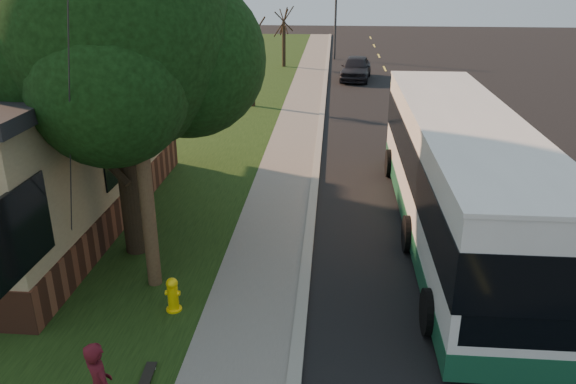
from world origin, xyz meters
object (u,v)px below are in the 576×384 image
object	(u,v)px
leafy_tree	(118,37)
bare_tree_near	(252,64)
utility_pole	(134,77)
fire_hydrant	(173,295)
bare_tree_far	(284,38)
dumpster	(86,152)
transit_bus	(459,173)
skateboard_main	(147,377)
traffic_signal	(336,16)
distant_car	(356,68)

from	to	relation	value
leafy_tree	bare_tree_near	xyz separation A→B (m)	(0.67, 15.35, -3.02)
bare_tree_near	utility_pole	bearing A→B (deg)	-89.34
fire_hydrant	leafy_tree	bearing A→B (deg)	120.67
bare_tree_far	dumpster	world-z (taller)	bare_tree_far
transit_bus	skateboard_main	bearing A→B (deg)	-135.15
traffic_signal	distant_car	distance (m)	8.62
utility_pole	traffic_signal	size ratio (longest dim) A/B	1.65
leafy_tree	utility_pole	bearing A→B (deg)	-62.40
bare_tree_near	skateboard_main	size ratio (longest dim) A/B	5.71
utility_pole	skateboard_main	distance (m)	5.52
utility_pole	dumpster	bearing A→B (deg)	122.42
bare_tree_far	transit_bus	world-z (taller)	bare_tree_far
fire_hydrant	distant_car	distance (m)	26.23
bare_tree_far	traffic_signal	distance (m)	5.44
bare_tree_near	traffic_signal	xyz separation A→B (m)	(4.00, 16.00, 1.01)
utility_pole	transit_bus	size ratio (longest dim) A/B	0.75
bare_tree_far	leafy_tree	bearing A→B (deg)	-92.45
leafy_tree	dumpster	world-z (taller)	leafy_tree
transit_bus	skateboard_main	world-z (taller)	transit_bus
leafy_tree	skateboard_main	bearing A→B (deg)	-70.54
fire_hydrant	utility_pole	size ratio (longest dim) A/B	0.08
transit_bus	dumpster	world-z (taller)	transit_bus
fire_hydrant	distant_car	xyz separation A→B (m)	(4.46, 25.85, 0.29)
leafy_tree	bare_tree_far	xyz separation A→B (m)	(1.17, 27.35, -3.16)
fire_hydrant	skateboard_main	world-z (taller)	fire_hydrant
utility_pole	traffic_signal	distance (m)	33.26
leafy_tree	transit_bus	distance (m)	8.75
fire_hydrant	bare_tree_near	bearing A→B (deg)	92.86
utility_pole	bare_tree_near	distance (m)	17.19
traffic_signal	dumpster	bearing A→B (deg)	-108.08
leafy_tree	bare_tree_near	world-z (taller)	leafy_tree
traffic_signal	skateboard_main	distance (m)	36.33
bare_tree_far	skateboard_main	distance (m)	32.14
fire_hydrant	traffic_signal	xyz separation A→B (m)	(3.10, 34.00, 2.73)
fire_hydrant	skateboard_main	distance (m)	2.11
utility_pole	bare_tree_near	size ratio (longest dim) A/B	2.11
utility_pole	bare_tree_far	xyz separation A→B (m)	(0.31, 29.01, -2.63)
bare_tree_far	distant_car	world-z (taller)	bare_tree_far
fire_hydrant	bare_tree_far	bearing A→B (deg)	90.76
traffic_signal	transit_bus	size ratio (longest dim) A/B	0.46
traffic_signal	skateboard_main	size ratio (longest dim) A/B	7.29
distant_car	dumpster	bearing A→B (deg)	-112.52
utility_pole	leafy_tree	size ratio (longest dim) A/B	1.16
traffic_signal	dumpster	size ratio (longest dim) A/B	3.46
leafy_tree	fire_hydrant	bearing A→B (deg)	-59.33
bare_tree_near	bare_tree_far	xyz separation A→B (m)	(0.50, 12.00, -0.15)
utility_pole	transit_bus	bearing A→B (deg)	23.98
skateboard_main	traffic_signal	bearing A→B (deg)	85.25
fire_hydrant	skateboard_main	xyz separation A→B (m)	(0.10, -2.08, -0.31)
traffic_signal	distant_car	bearing A→B (deg)	-80.54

